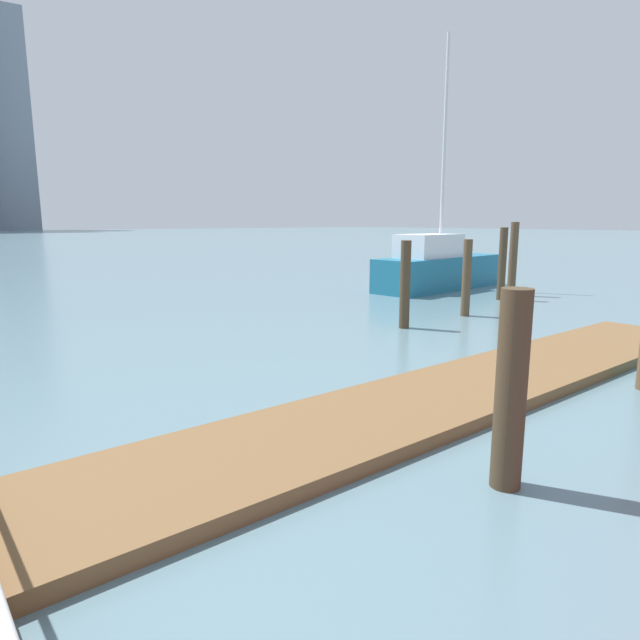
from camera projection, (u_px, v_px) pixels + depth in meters
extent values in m
plane|color=slate|center=(69.00, 331.00, 13.07)|extent=(300.00, 300.00, 0.00)
cube|color=brown|center=(468.00, 389.00, 8.30)|extent=(13.97, 2.00, 0.18)
cylinder|color=#473826|center=(511.00, 390.00, 5.26)|extent=(0.30, 0.30, 2.01)
cylinder|color=#473826|center=(405.00, 285.00, 13.24)|extent=(0.25, 0.25, 2.16)
cylinder|color=#473826|center=(502.00, 264.00, 18.02)|extent=(0.26, 0.26, 2.41)
cylinder|color=brown|center=(513.00, 259.00, 19.04)|extent=(0.28, 0.28, 2.59)
cylinder|color=brown|center=(467.00, 278.00, 14.95)|extent=(0.24, 0.24, 2.13)
cube|color=#1E6B8C|center=(439.00, 273.00, 21.04)|extent=(6.29, 2.34, 1.25)
cube|color=white|center=(429.00, 246.00, 20.34)|extent=(2.75, 1.67, 0.87)
cylinder|color=silver|center=(444.00, 148.00, 20.19)|extent=(0.12, 0.12, 8.08)
cube|color=gray|center=(2.00, 123.00, 143.02)|extent=(14.42, 14.92, 56.06)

